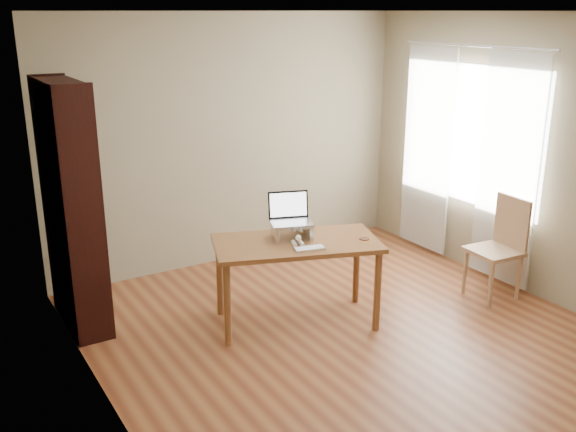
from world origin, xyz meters
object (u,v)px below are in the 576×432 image
object	(u,v)px
bookshelf	(72,207)
cat	(291,230)
keyboard	(309,248)
desk	(297,252)
laptop	(288,215)
chair	(500,244)

from	to	relation	value
bookshelf	cat	xyz separation A→B (m)	(1.60, -0.86, -0.23)
cat	keyboard	bearing A→B (deg)	-74.61
desk	bookshelf	bearing A→B (deg)	167.83
laptop	keyboard	world-z (taller)	laptop
cat	chair	bearing A→B (deg)	2.19
bookshelf	desk	bearing A→B (deg)	-31.53
desk	keyboard	bearing A→B (deg)	-74.71
desk	chair	bearing A→B (deg)	4.40
keyboard	cat	size ratio (longest dim) A/B	0.56
desk	cat	bearing A→B (deg)	102.86
keyboard	cat	distance (m)	0.34
laptop	cat	xyz separation A→B (m)	(0.01, -0.03, -0.13)
bookshelf	laptop	size ratio (longest dim) A/B	5.12
chair	laptop	bearing A→B (deg)	165.31
bookshelf	laptop	xyz separation A→B (m)	(1.59, -0.83, -0.11)
bookshelf	laptop	bearing A→B (deg)	-27.66
cat	desk	bearing A→B (deg)	-76.22
bookshelf	desk	distance (m)	1.90
chair	bookshelf	bearing A→B (deg)	161.17
laptop	keyboard	distance (m)	0.41
cat	chair	xyz separation A→B (m)	(1.92, -0.63, -0.30)
cat	chair	distance (m)	2.04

